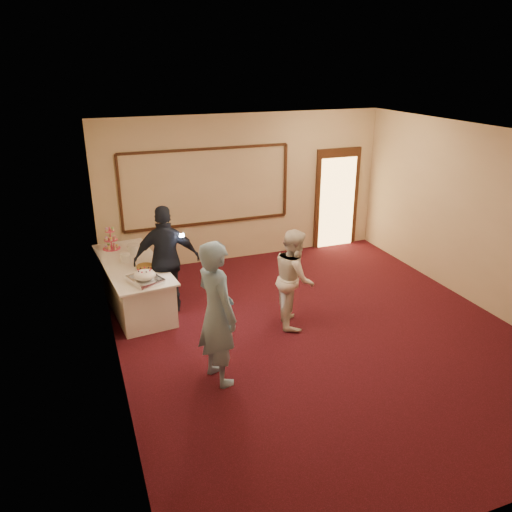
{
  "coord_description": "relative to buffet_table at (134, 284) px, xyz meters",
  "views": [
    {
      "loc": [
        -3.3,
        -5.99,
        3.97
      ],
      "look_at": [
        -0.8,
        0.68,
        1.15
      ],
      "focal_mm": 35.0,
      "sensor_mm": 36.0,
      "label": 1
    }
  ],
  "objects": [
    {
      "name": "camera_flash",
      "position": [
        0.75,
        -0.64,
        0.99
      ],
      "size": [
        0.07,
        0.04,
        0.05
      ],
      "primitive_type": "cube",
      "rotation": [
        0.0,
        0.0,
        -0.01
      ],
      "color": "white",
      "rests_on": "guest"
    },
    {
      "name": "floor",
      "position": [
        2.54,
        -2.02,
        -0.39
      ],
      "size": [
        7.0,
        7.0,
        0.0
      ],
      "primitive_type": "plane",
      "color": "black",
      "rests_on": "ground"
    },
    {
      "name": "wall_molding",
      "position": [
        1.74,
        1.45,
        1.21
      ],
      "size": [
        3.45,
        0.04,
        1.55
      ],
      "color": "#34190F",
      "rests_on": "room_walls"
    },
    {
      "name": "tart",
      "position": [
        0.17,
        -0.34,
        0.41
      ],
      "size": [
        0.31,
        0.31,
        0.06
      ],
      "color": "white",
      "rests_on": "buffet_table"
    },
    {
      "name": "guest",
      "position": [
        0.52,
        -0.42,
        0.53
      ],
      "size": [
        1.13,
        0.61,
        1.83
      ],
      "primitive_type": "imported",
      "rotation": [
        0.0,
        0.0,
        2.98
      ],
      "color": "black",
      "rests_on": "floor"
    },
    {
      "name": "pavlova_tray",
      "position": [
        0.09,
        -0.87,
        0.47
      ],
      "size": [
        0.55,
        0.62,
        0.21
      ],
      "color": "silver",
      "rests_on": "buffet_table"
    },
    {
      "name": "plate_stack_b",
      "position": [
        0.09,
        0.44,
        0.47
      ],
      "size": [
        0.21,
        0.21,
        0.17
      ],
      "color": "white",
      "rests_on": "buffet_table"
    },
    {
      "name": "room_walls",
      "position": [
        2.54,
        -2.02,
        1.64
      ],
      "size": [
        6.04,
        7.04,
        3.02
      ],
      "color": "beige",
      "rests_on": "floor"
    },
    {
      "name": "woman",
      "position": [
        2.29,
        -1.56,
        0.4
      ],
      "size": [
        0.78,
        0.9,
        1.58
      ],
      "primitive_type": "imported",
      "rotation": [
        0.0,
        0.0,
        1.3
      ],
      "color": "silver",
      "rests_on": "floor"
    },
    {
      "name": "buffet_table",
      "position": [
        0.0,
        0.0,
        0.0
      ],
      "size": [
        1.17,
        2.47,
        0.77
      ],
      "color": "silver",
      "rests_on": "floor"
    },
    {
      "name": "plate_stack_a",
      "position": [
        -0.09,
        0.1,
        0.45
      ],
      "size": [
        0.17,
        0.17,
        0.14
      ],
      "color": "white",
      "rests_on": "buffet_table"
    },
    {
      "name": "man",
      "position": [
        0.74,
        -2.6,
        0.59
      ],
      "size": [
        0.63,
        0.81,
        1.95
      ],
      "primitive_type": "imported",
      "rotation": [
        0.0,
        0.0,
        1.83
      ],
      "color": "#7DA9D3",
      "rests_on": "floor"
    },
    {
      "name": "cupcake_stand",
      "position": [
        -0.25,
        0.82,
        0.54
      ],
      "size": [
        0.31,
        0.31,
        0.45
      ],
      "color": "#DB416B",
      "rests_on": "buffet_table"
    },
    {
      "name": "doorway",
      "position": [
        4.69,
        1.43,
        0.69
      ],
      "size": [
        1.05,
        0.07,
        2.2
      ],
      "color": "#34190F",
      "rests_on": "floor"
    }
  ]
}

